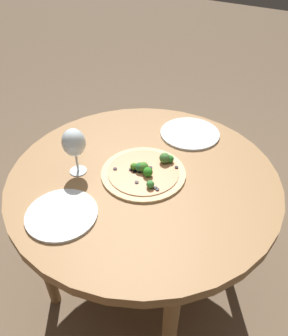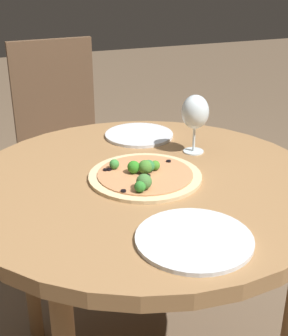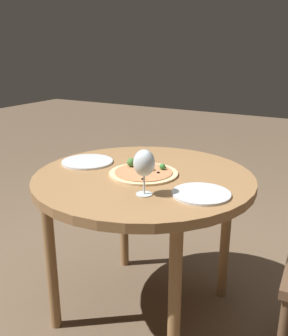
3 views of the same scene
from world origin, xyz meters
The scene contains 6 objects.
ground_plane centered at (0.00, 0.00, 0.00)m, with size 12.00×12.00×0.00m, color brown.
dining_table centered at (0.00, 0.00, 0.66)m, with size 1.00×1.00×0.74m.
pizza centered at (-0.01, 0.00, 0.75)m, with size 0.31×0.31×0.05m.
wine_glass centered at (0.21, 0.12, 0.86)m, with size 0.08×0.08×0.18m.
plate_near centered at (-0.02, -0.34, 0.74)m, with size 0.26×0.26×0.01m.
plate_far centered at (0.10, 0.32, 0.74)m, with size 0.23×0.23×0.01m.
Camera 1 is at (-0.52, 0.77, 1.52)m, focal length 35.00 mm.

